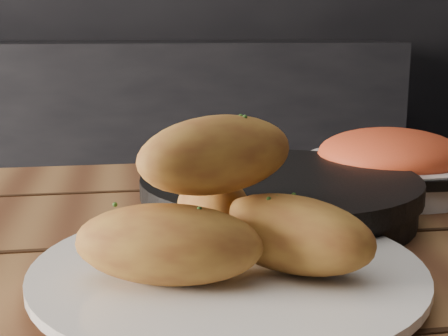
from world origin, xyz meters
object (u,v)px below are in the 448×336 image
skillet (282,195)px  bowl (391,164)px  bread_rolls (222,211)px  plate (228,273)px

skillet → bowl: bowl is taller
bread_rolls → skillet: size_ratio=0.55×
skillet → bowl: 0.18m
plate → bread_rolls: bearing=-149.0°
plate → bowl: 0.36m
bread_rolls → bowl: (0.25, 0.26, -0.03)m
plate → bowl: size_ratio=1.44×
bowl → skillet: bearing=-151.3°
plate → bread_rolls: bread_rolls is taller
plate → skillet: bearing=63.4°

